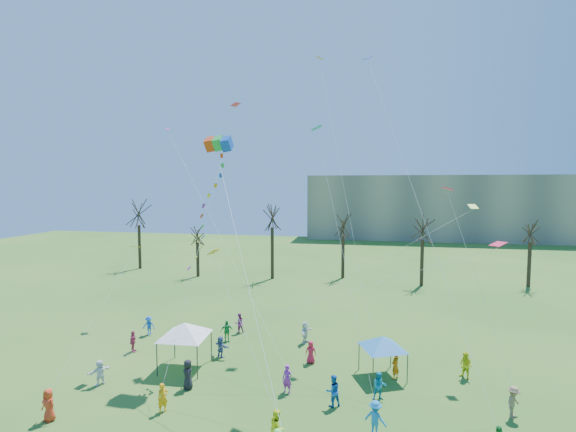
% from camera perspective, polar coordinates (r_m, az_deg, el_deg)
% --- Properties ---
extents(distant_building, '(60.00, 14.00, 15.00)m').
position_cam_1_polar(distant_building, '(101.68, 20.32, 1.18)').
color(distant_building, gray).
rests_on(distant_building, ground).
extents(bare_tree_row, '(67.00, 8.72, 11.04)m').
position_cam_1_polar(bare_tree_row, '(54.38, 6.40, -1.77)').
color(bare_tree_row, black).
rests_on(bare_tree_row, ground).
extents(big_box_kite, '(4.73, 6.89, 18.85)m').
position_cam_1_polar(big_box_kite, '(28.69, -10.92, 0.29)').
color(big_box_kite, red).
rests_on(big_box_kite, ground).
extents(canopy_tent_white, '(4.34, 4.34, 3.26)m').
position_cam_1_polar(canopy_tent_white, '(29.88, -14.47, -15.37)').
color(canopy_tent_white, '#3F3F44').
rests_on(canopy_tent_white, ground).
extents(canopy_tent_blue, '(3.39, 3.39, 2.75)m').
position_cam_1_polar(canopy_tent_blue, '(28.75, 13.32, -17.08)').
color(canopy_tent_blue, '#3F3F44').
rests_on(canopy_tent_blue, ground).
extents(festival_crowd, '(27.35, 15.30, 1.86)m').
position_cam_1_polar(festival_crowd, '(27.97, -1.25, -20.85)').
color(festival_crowd, red).
rests_on(festival_crowd, ground).
extents(small_kites_aloft, '(28.23, 19.30, 33.95)m').
position_cam_1_polar(small_kites_aloft, '(29.28, 2.80, 6.59)').
color(small_kites_aloft, yellow).
rests_on(small_kites_aloft, ground).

